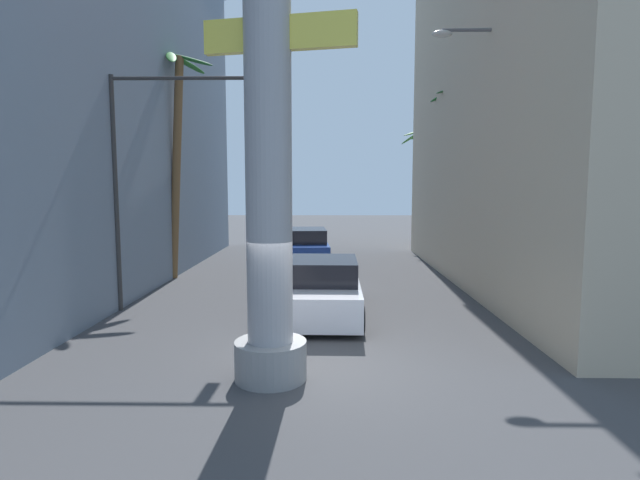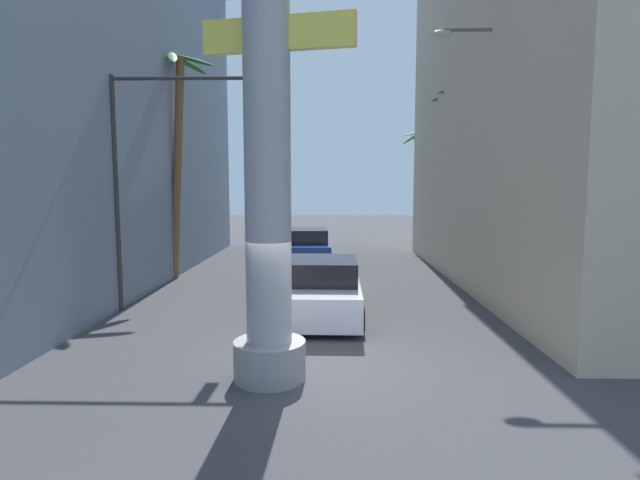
{
  "view_description": "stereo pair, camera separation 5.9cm",
  "coord_description": "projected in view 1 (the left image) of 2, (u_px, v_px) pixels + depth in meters",
  "views": [
    {
      "loc": [
        0.2,
        -9.13,
        3.44
      ],
      "look_at": [
        0.0,
        3.4,
        2.11
      ],
      "focal_mm": 28.0,
      "sensor_mm": 36.0,
      "label": 1
    },
    {
      "loc": [
        0.25,
        -9.12,
        3.44
      ],
      "look_at": [
        0.0,
        3.4,
        2.11
      ],
      "focal_mm": 28.0,
      "sensor_mm": 36.0,
      "label": 2
    }
  ],
  "objects": [
    {
      "name": "ground_plane",
      "position": [
        323.0,
        276.0,
        19.38
      ],
      "size": [
        84.49,
        84.49,
        0.0
      ],
      "primitive_type": "plane",
      "color": "#424244"
    },
    {
      "name": "building_left",
      "position": [
        34.0,
        66.0,
        15.76
      ],
      "size": [
        7.07,
        26.65,
        14.48
      ],
      "color": "slate",
      "rests_on": "ground"
    },
    {
      "name": "building_right",
      "position": [
        586.0,
        88.0,
        17.24
      ],
      "size": [
        8.99,
        18.48,
        13.67
      ],
      "color": "#C6B293",
      "rests_on": "ground"
    },
    {
      "name": "neon_sign_pole",
      "position": [
        268.0,
        85.0,
        8.44
      ],
      "size": [
        2.99,
        1.29,
        11.45
      ],
      "color": "#9E9EA3",
      "rests_on": "ground"
    },
    {
      "name": "street_lamp",
      "position": [
        506.0,
        141.0,
        14.11
      ],
      "size": [
        2.62,
        0.28,
        7.93
      ],
      "color": "#59595E",
      "rests_on": "ground"
    },
    {
      "name": "crossing_sign",
      "position": [
        589.0,
        268.0,
        9.6
      ],
      "size": [
        0.47,
        0.47,
        2.89
      ],
      "color": "slate",
      "rests_on": "ground"
    },
    {
      "name": "traffic_light_mast",
      "position": [
        164.0,
        149.0,
        13.52
      ],
      "size": [
        4.78,
        0.32,
        6.44
      ],
      "color": "#333333",
      "rests_on": "ground"
    },
    {
      "name": "car_lead",
      "position": [
        322.0,
        289.0,
        13.51
      ],
      "size": [
        2.2,
        5.14,
        1.56
      ],
      "color": "black",
      "rests_on": "ground"
    },
    {
      "name": "car_far",
      "position": [
        307.0,
        247.0,
        22.77
      ],
      "size": [
        2.25,
        4.55,
        1.56
      ],
      "color": "black",
      "rests_on": "ground"
    },
    {
      "name": "palm_tree_near_right",
      "position": [
        526.0,
        79.0,
        13.22
      ],
      "size": [
        2.71,
        2.72,
        9.5
      ],
      "color": "brown",
      "rests_on": "ground"
    },
    {
      "name": "palm_tree_mid_left",
      "position": [
        174.0,
        132.0,
        18.62
      ],
      "size": [
        3.17,
        3.05,
        8.45
      ],
      "color": "brown",
      "rests_on": "ground"
    },
    {
      "name": "palm_tree_mid_right",
      "position": [
        467.0,
        147.0,
        20.4
      ],
      "size": [
        3.06,
        3.12,
        7.69
      ],
      "color": "brown",
      "rests_on": "ground"
    },
    {
      "name": "palm_tree_far_right",
      "position": [
        428.0,
        172.0,
        29.52
      ],
      "size": [
        3.31,
        3.25,
        6.99
      ],
      "color": "brown",
      "rests_on": "ground"
    },
    {
      "name": "pedestrian_mid_right",
      "position": [
        463.0,
        258.0,
        17.35
      ],
      "size": [
        0.48,
        0.48,
        1.66
      ],
      "color": "#3F3833",
      "rests_on": "ground"
    }
  ]
}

